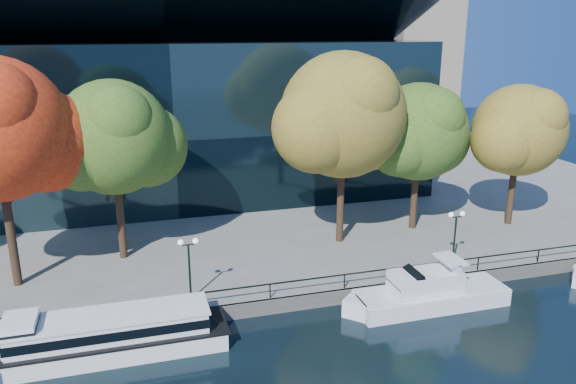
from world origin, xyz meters
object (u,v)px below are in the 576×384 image
object	(u,v)px
tree_4	(421,134)
lamp_2	(456,226)
tree_5	(521,132)
lamp_1	(189,255)
tour_boat	(96,336)
tree_2	(116,140)
cruiser_near	(425,293)
tree_3	(346,118)

from	to	relation	value
tree_4	lamp_2	bearing A→B (deg)	-98.51
tree_5	lamp_1	world-z (taller)	tree_5
tour_boat	tree_2	world-z (taller)	tree_2
tour_boat	cruiser_near	world-z (taller)	cruiser_near
lamp_1	lamp_2	distance (m)	18.57
cruiser_near	lamp_2	size ratio (longest dim) A/B	2.75
lamp_2	tour_boat	bearing A→B (deg)	-172.28
tree_2	lamp_1	world-z (taller)	tree_2
cruiser_near	tree_2	bearing A→B (deg)	148.26
tree_2	tree_4	size ratio (longest dim) A/B	1.07
tree_2	lamp_1	distance (m)	10.62
tour_boat	lamp_1	xyz separation A→B (m)	(5.56, 3.27, 2.78)
tree_3	lamp_2	world-z (taller)	tree_3
cruiser_near	lamp_2	world-z (taller)	lamp_2
tree_2	tree_5	distance (m)	32.06
cruiser_near	tree_5	bearing A→B (deg)	35.51
tree_4	lamp_2	world-z (taller)	tree_4
lamp_1	tour_boat	bearing A→B (deg)	-149.52
tour_boat	lamp_2	bearing A→B (deg)	7.72
tree_2	lamp_2	xyz separation A→B (m)	(22.39, -8.01, -5.83)
tree_3	lamp_2	xyz separation A→B (m)	(5.84, -6.63, -6.85)
tour_boat	tree_4	distance (m)	28.68
tree_5	cruiser_near	bearing A→B (deg)	-144.49
tree_4	lamp_2	size ratio (longest dim) A/B	3.02
tree_3	lamp_1	world-z (taller)	tree_3
tree_3	lamp_1	size ratio (longest dim) A/B	3.66
cruiser_near	tree_4	bearing A→B (deg)	64.97
tree_4	tree_5	bearing A→B (deg)	-9.21
tree_5	tree_2	bearing A→B (deg)	177.08
tree_4	tree_5	distance (m)	8.56
lamp_1	lamp_2	size ratio (longest dim) A/B	1.00
cruiser_near	lamp_1	distance (m)	15.22
tree_5	lamp_2	size ratio (longest dim) A/B	2.96
tour_boat	lamp_2	distance (m)	24.51
cruiser_near	lamp_1	world-z (taller)	lamp_1
lamp_1	tree_4	bearing A→B (deg)	21.46
tree_4	lamp_1	xyz separation A→B (m)	(-19.73, -7.75, -5.06)
tree_2	tree_3	distance (m)	16.64
cruiser_near	tree_5	world-z (taller)	tree_5
tree_2	tree_3	xyz separation A→B (m)	(16.55, -1.38, 1.02)
tour_boat	tree_5	world-z (taller)	tree_5
cruiser_near	tree_3	bearing A→B (deg)	100.31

